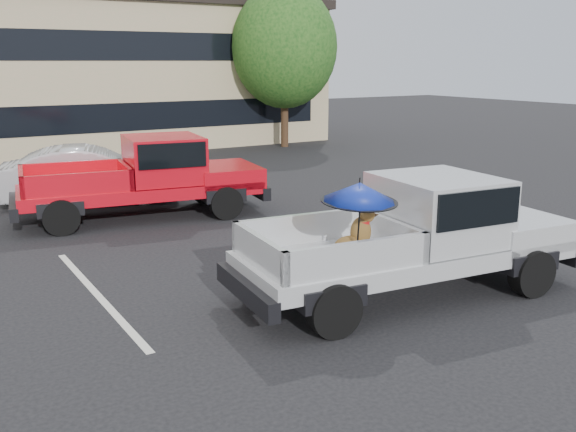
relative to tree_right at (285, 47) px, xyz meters
name	(u,v)px	position (x,y,z in m)	size (l,w,h in m)	color
ground	(322,298)	(-9.00, -16.00, -4.21)	(90.00, 90.00, 0.00)	black
stripe_left	(97,294)	(-12.00, -14.00, -4.21)	(0.12, 5.00, 0.01)	silver
stripe_right	(387,241)	(-6.00, -14.00, -4.21)	(0.12, 5.00, 0.01)	silver
motel_building	(87,71)	(-7.00, 4.99, -1.00)	(20.40, 8.40, 6.30)	tan
tree_right	(285,47)	(0.00, 0.00, 0.00)	(4.46, 4.46, 6.78)	#332114
tree_back	(150,45)	(-3.00, 8.00, 0.20)	(4.68, 4.68, 7.11)	#332114
silver_pickup	(425,229)	(-7.45, -16.61, -3.16)	(5.86, 2.56, 2.06)	black
red_pickup	(157,173)	(-9.24, -9.38, -3.16)	(6.06, 2.86, 1.92)	black
silver_sedan	(91,175)	(-10.21, -7.05, -3.46)	(1.58, 4.52, 1.49)	#B4B8BC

